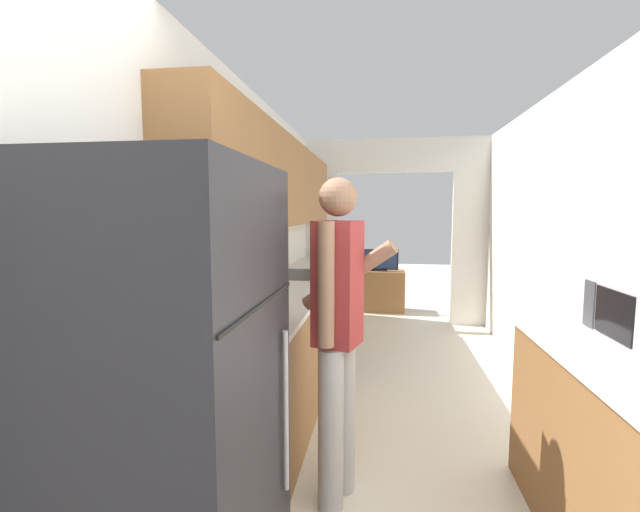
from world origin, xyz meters
TOP-DOWN VIEW (x-y plane):
  - wall_left at (-1.16, 2.47)m, footprint 0.38×7.57m
  - wall_right at (1.24, 1.99)m, footprint 0.06×7.57m
  - wall_far_with_doorway at (0.00, 5.20)m, footprint 2.83×0.06m
  - counter_left at (-0.91, 2.97)m, footprint 0.62×3.91m
  - refrigerator at (-0.88, 0.68)m, footprint 0.69×0.84m
  - range_oven at (-0.91, 3.41)m, footprint 0.66×0.80m
  - person at (-0.38, 1.44)m, footprint 0.54×0.44m
  - tv_cabinet at (-0.21, 5.91)m, footprint 0.80×0.42m
  - television at (-0.21, 5.87)m, footprint 0.60×0.16m

SIDE VIEW (x-z plane):
  - tv_cabinet at x=-0.21m, z-range 0.00..0.62m
  - counter_left at x=-0.91m, z-range 0.00..0.91m
  - range_oven at x=-0.91m, z-range -0.06..0.99m
  - television at x=-0.21m, z-range 0.62..0.95m
  - refrigerator at x=-0.88m, z-range 0.00..1.69m
  - person at x=-0.38m, z-range 0.07..1.76m
  - wall_right at x=1.24m, z-range 0.00..2.50m
  - wall_far_with_doorway at x=0.00m, z-range 0.18..2.68m
  - wall_left at x=-1.16m, z-range 0.23..2.73m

